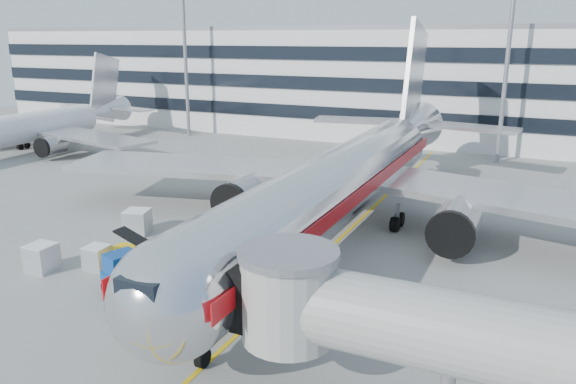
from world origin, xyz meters
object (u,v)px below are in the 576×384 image
at_px(main_jet, 349,177).
at_px(belt_loader, 139,255).
at_px(cargo_container_right, 137,222).
at_px(cargo_container_front, 42,257).
at_px(ramp_worker, 160,292).
at_px(baggage_tug, 127,277).
at_px(cargo_container_left, 97,257).

distance_m(main_jet, belt_loader, 15.77).
bearing_deg(cargo_container_right, cargo_container_front, -96.94).
bearing_deg(cargo_container_front, ramp_worker, -4.78).
bearing_deg(ramp_worker, belt_loader, 99.17).
relative_size(belt_loader, cargo_container_front, 2.65).
bearing_deg(ramp_worker, cargo_container_right, 94.90).
distance_m(cargo_container_front, ramp_worker, 9.73).
distance_m(baggage_tug, cargo_container_left, 4.76).
distance_m(main_jet, cargo_container_right, 16.01).
relative_size(baggage_tug, cargo_container_right, 1.69).
xyz_separation_m(main_jet, cargo_container_left, (-12.14, -13.16, -3.50)).
distance_m(belt_loader, cargo_container_right, 5.99).
bearing_deg(main_jet, cargo_container_right, -153.85).
xyz_separation_m(baggage_tug, cargo_container_front, (-7.12, 0.44, -0.17)).
relative_size(main_jet, ramp_worker, 30.49).
xyz_separation_m(baggage_tug, cargo_container_left, (-4.23, 2.17, -0.30)).
height_order(main_jet, cargo_container_front, main_jet).
relative_size(cargo_container_left, cargo_container_front, 0.86).
height_order(belt_loader, cargo_container_left, belt_loader).
bearing_deg(cargo_container_front, baggage_tug, -3.57).
bearing_deg(cargo_container_left, belt_loader, 40.98).
xyz_separation_m(baggage_tug, cargo_container_right, (-6.14, 8.43, -0.12)).
xyz_separation_m(cargo_container_left, cargo_container_front, (-2.88, -1.73, 0.12)).
bearing_deg(baggage_tug, cargo_container_front, 176.43).
distance_m(belt_loader, ramp_worker, 6.45).
bearing_deg(cargo_container_left, ramp_worker, -20.42).
relative_size(main_jet, baggage_tug, 14.15).
bearing_deg(belt_loader, cargo_container_front, -144.74).
height_order(cargo_container_front, ramp_worker, cargo_container_front).
distance_m(main_jet, cargo_container_front, 21.42).
height_order(belt_loader, ramp_worker, belt_loader).
bearing_deg(cargo_container_right, cargo_container_left, -73.00).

